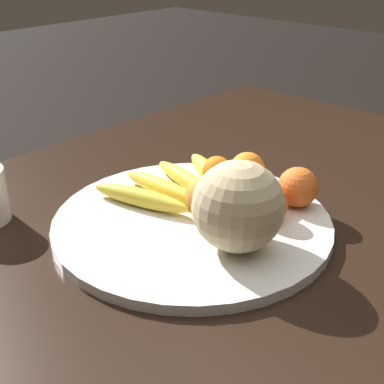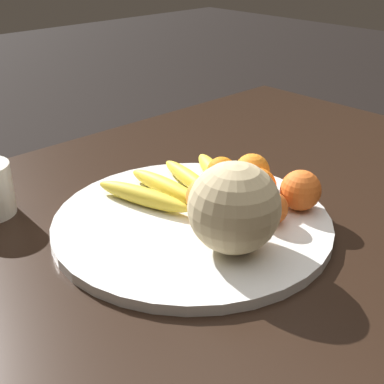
# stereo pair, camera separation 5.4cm
# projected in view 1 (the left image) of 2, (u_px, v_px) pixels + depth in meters

# --- Properties ---
(kitchen_table) EXTENTS (1.48, 1.00, 0.73)m
(kitchen_table) POSITION_uv_depth(u_px,v_px,m) (213.00, 251.00, 1.02)
(kitchen_table) COLOR black
(kitchen_table) RESTS_ON ground_plane
(fruit_bowl) EXTENTS (0.48, 0.48, 0.02)m
(fruit_bowl) POSITION_uv_depth(u_px,v_px,m) (192.00, 222.00, 0.92)
(fruit_bowl) COLOR white
(fruit_bowl) RESTS_ON kitchen_table
(melon) EXTENTS (0.14, 0.14, 0.14)m
(melon) POSITION_uv_depth(u_px,v_px,m) (238.00, 206.00, 0.81)
(melon) COLOR #C6B284
(melon) RESTS_ON fruit_bowl
(banana_bunch) EXTENTS (0.26, 0.21, 0.03)m
(banana_bunch) POSITION_uv_depth(u_px,v_px,m) (175.00, 185.00, 1.00)
(banana_bunch) COLOR #473819
(banana_bunch) RESTS_ON fruit_bowl
(orange_front_left) EXTENTS (0.07, 0.07, 0.07)m
(orange_front_left) POSITION_uv_depth(u_px,v_px,m) (255.00, 185.00, 0.96)
(orange_front_left) COLOR orange
(orange_front_left) RESTS_ON fruit_bowl
(orange_front_right) EXTENTS (0.07, 0.07, 0.07)m
(orange_front_right) POSITION_uv_depth(u_px,v_px,m) (204.00, 197.00, 0.92)
(orange_front_right) COLOR orange
(orange_front_right) RESTS_ON fruit_bowl
(orange_mid_center) EXTENTS (0.06, 0.06, 0.06)m
(orange_mid_center) POSITION_uv_depth(u_px,v_px,m) (217.00, 171.00, 1.03)
(orange_mid_center) COLOR orange
(orange_mid_center) RESTS_ON fruit_bowl
(orange_back_left) EXTENTS (0.07, 0.07, 0.07)m
(orange_back_left) POSITION_uv_depth(u_px,v_px,m) (298.00, 187.00, 0.95)
(orange_back_left) COLOR orange
(orange_back_left) RESTS_ON fruit_bowl
(orange_back_right) EXTENTS (0.06, 0.06, 0.06)m
(orange_back_right) POSITION_uv_depth(u_px,v_px,m) (271.00, 206.00, 0.90)
(orange_back_right) COLOR orange
(orange_back_right) RESTS_ON fruit_bowl
(orange_top_small) EXTENTS (0.07, 0.07, 0.07)m
(orange_top_small) POSITION_uv_depth(u_px,v_px,m) (247.00, 170.00, 1.02)
(orange_top_small) COLOR orange
(orange_top_small) RESTS_ON fruit_bowl
(orange_side_extra) EXTENTS (0.06, 0.06, 0.06)m
(orange_side_extra) POSITION_uv_depth(u_px,v_px,m) (224.00, 185.00, 0.97)
(orange_side_extra) COLOR orange
(orange_side_extra) RESTS_ON fruit_bowl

